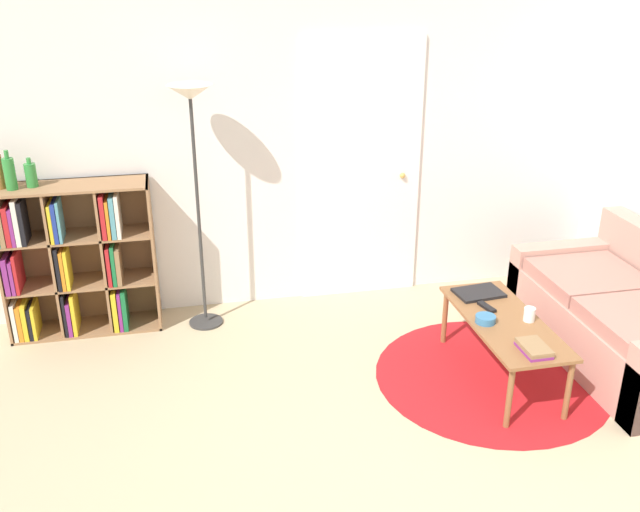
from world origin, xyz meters
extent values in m
cube|color=silver|center=(0.00, 2.64, 1.30)|extent=(7.79, 0.05, 2.60)
cube|color=white|center=(0.46, 2.60, 1.01)|extent=(0.92, 0.02, 2.02)
sphere|color=tan|center=(0.79, 2.58, 0.97)|extent=(0.04, 0.04, 0.04)
cylinder|color=#B2191E|center=(0.98, 1.18, 0.00)|extent=(1.51, 1.51, 0.01)
cube|color=#936B47|center=(-2.16, 2.42, 0.55)|extent=(0.02, 0.34, 1.10)
cube|color=#936B47|center=(-1.13, 2.42, 0.55)|extent=(0.02, 0.34, 1.10)
cube|color=#936B47|center=(-1.64, 2.42, 1.09)|extent=(1.05, 0.34, 0.02)
cube|color=#936B47|center=(-1.64, 2.42, 0.01)|extent=(1.05, 0.34, 0.02)
cube|color=#936B47|center=(-1.64, 2.58, 0.55)|extent=(1.05, 0.02, 1.10)
cube|color=#936B47|center=(-1.81, 2.42, 0.55)|extent=(0.02, 0.32, 1.07)
cube|color=#936B47|center=(-1.48, 2.42, 0.55)|extent=(0.02, 0.32, 1.07)
cube|color=#936B47|center=(-1.64, 2.42, 0.37)|extent=(1.01, 0.32, 0.02)
cube|color=#936B47|center=(-1.64, 2.42, 0.73)|extent=(1.01, 0.32, 0.02)
cube|color=silver|center=(-2.13, 2.36, 0.16)|extent=(0.03, 0.19, 0.28)
cube|color=orange|center=(-2.09, 2.39, 0.15)|extent=(0.03, 0.27, 0.26)
cube|color=gold|center=(-2.06, 2.39, 0.15)|extent=(0.03, 0.26, 0.27)
cube|color=black|center=(-2.02, 2.35, 0.14)|extent=(0.02, 0.19, 0.24)
cube|color=gold|center=(-2.00, 2.38, 0.14)|extent=(0.02, 0.25, 0.24)
cube|color=black|center=(-1.78, 2.36, 0.18)|extent=(0.02, 0.21, 0.32)
cube|color=#7F287A|center=(-1.76, 2.35, 0.15)|extent=(0.03, 0.19, 0.25)
cube|color=gold|center=(-1.72, 2.39, 0.17)|extent=(0.03, 0.26, 0.31)
cube|color=gold|center=(-1.44, 2.36, 0.17)|extent=(0.03, 0.21, 0.30)
cube|color=#7F287A|center=(-1.40, 2.37, 0.16)|extent=(0.02, 0.22, 0.29)
cube|color=#196B38|center=(-1.37, 2.38, 0.17)|extent=(0.03, 0.25, 0.30)
cube|color=#7F287A|center=(-2.12, 2.38, 0.51)|extent=(0.03, 0.24, 0.26)
cube|color=#7F287A|center=(-2.09, 2.37, 0.50)|extent=(0.02, 0.23, 0.24)
cube|color=#B21E23|center=(-2.06, 2.39, 0.52)|extent=(0.02, 0.26, 0.28)
cube|color=black|center=(-1.78, 2.38, 0.54)|extent=(0.02, 0.25, 0.31)
cube|color=orange|center=(-1.75, 2.39, 0.52)|extent=(0.02, 0.26, 0.28)
cube|color=gold|center=(-1.73, 2.36, 0.52)|extent=(0.02, 0.21, 0.28)
cube|color=#B21E23|center=(-1.44, 2.38, 0.52)|extent=(0.03, 0.24, 0.28)
cube|color=#196B38|center=(-1.41, 2.37, 0.53)|extent=(0.03, 0.22, 0.29)
cube|color=olive|center=(-1.38, 2.38, 0.52)|extent=(0.03, 0.24, 0.27)
cube|color=olive|center=(-2.10, 2.38, 0.89)|extent=(0.03, 0.24, 0.31)
cube|color=#B21E23|center=(-2.06, 2.37, 0.87)|extent=(0.03, 0.23, 0.27)
cube|color=#7F287A|center=(-2.03, 2.36, 0.87)|extent=(0.02, 0.20, 0.26)
cube|color=silver|center=(-2.00, 2.39, 0.90)|extent=(0.03, 0.26, 0.32)
cube|color=black|center=(-1.96, 2.37, 0.89)|extent=(0.03, 0.22, 0.30)
cube|color=gold|center=(-1.78, 2.39, 0.87)|extent=(0.02, 0.27, 0.27)
cube|color=navy|center=(-1.76, 2.38, 0.88)|extent=(0.03, 0.24, 0.27)
cube|color=teal|center=(-1.73, 2.36, 0.88)|extent=(0.02, 0.21, 0.29)
cube|color=#B21E23|center=(-1.44, 2.36, 0.89)|extent=(0.03, 0.20, 0.31)
cube|color=orange|center=(-1.41, 2.36, 0.87)|extent=(0.02, 0.21, 0.27)
cube|color=teal|center=(-1.38, 2.38, 0.89)|extent=(0.03, 0.25, 0.30)
cube|color=silver|center=(-1.34, 2.39, 0.89)|extent=(0.03, 0.26, 0.30)
cylinder|color=#333333|center=(-0.80, 2.31, 0.01)|extent=(0.25, 0.25, 0.01)
cylinder|color=#333333|center=(-0.80, 2.31, 0.88)|extent=(0.02, 0.02, 1.66)
cone|color=white|center=(-0.80, 2.31, 1.71)|extent=(0.31, 0.31, 0.10)
cube|color=tan|center=(1.94, 1.24, 0.20)|extent=(0.88, 1.64, 0.40)
cube|color=tan|center=(1.94, 1.98, 0.27)|extent=(0.88, 0.16, 0.54)
cube|color=#AC7568|center=(1.86, 1.57, 0.45)|extent=(0.68, 0.64, 0.10)
cube|color=brown|center=(1.02, 1.16, 0.41)|extent=(0.45, 1.09, 0.02)
cylinder|color=brown|center=(0.84, 0.66, 0.20)|extent=(0.04, 0.04, 0.40)
cylinder|color=brown|center=(0.84, 1.67, 0.20)|extent=(0.04, 0.04, 0.40)
cylinder|color=brown|center=(1.21, 0.66, 0.20)|extent=(0.04, 0.04, 0.40)
cylinder|color=brown|center=(1.21, 1.67, 0.20)|extent=(0.04, 0.04, 0.40)
cube|color=black|center=(1.01, 1.54, 0.43)|extent=(0.33, 0.25, 0.02)
cylinder|color=teal|center=(0.89, 1.16, 0.45)|extent=(0.13, 0.13, 0.05)
cube|color=#7F287A|center=(1.01, 0.77, 0.43)|extent=(0.14, 0.22, 0.02)
cube|color=olive|center=(1.02, 0.77, 0.45)|extent=(0.14, 0.22, 0.01)
cube|color=olive|center=(1.02, 0.76, 0.46)|extent=(0.14, 0.22, 0.02)
cylinder|color=white|center=(1.17, 1.12, 0.47)|extent=(0.07, 0.07, 0.09)
cube|color=black|center=(0.98, 1.33, 0.43)|extent=(0.08, 0.16, 0.02)
cylinder|color=#2D8438|center=(-2.01, 2.40, 1.21)|extent=(0.08, 0.08, 0.21)
cylinder|color=#2D8438|center=(-2.01, 2.40, 1.34)|extent=(0.03, 0.03, 0.05)
cylinder|color=#2D8438|center=(-1.88, 2.43, 1.18)|extent=(0.08, 0.08, 0.16)
cylinder|color=#2D8438|center=(-1.88, 2.43, 1.28)|extent=(0.03, 0.03, 0.04)
camera|label=1|loc=(-0.95, -2.48, 2.56)|focal=40.00mm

